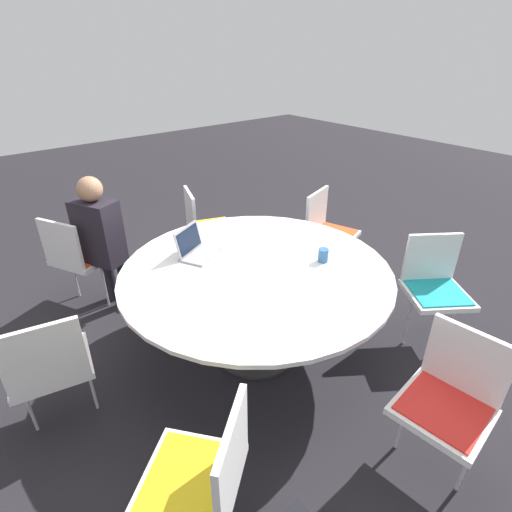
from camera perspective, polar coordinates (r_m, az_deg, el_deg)
The scene contains 12 objects.
ground_plane at distance 3.24m, azimuth 0.00°, elevation -13.36°, with size 16.00×16.00×0.00m, color black.
conference_table at distance 2.84m, azimuth 0.00°, elevation -3.45°, with size 1.89×1.89×0.75m.
chair_0 at distance 3.78m, azimuth -24.26°, elevation 0.31°, with size 0.57×0.58×0.88m.
chair_1 at distance 2.64m, azimuth -27.48°, elevation -13.46°, with size 0.52×0.50×0.88m.
chair_2 at distance 1.95m, azimuth -7.41°, elevation -28.48°, with size 0.61×0.60×0.88m.
chair_3 at distance 2.43m, azimuth 26.06°, elevation -17.39°, with size 0.46×0.48×0.88m.
chair_4 at distance 3.34m, azimuth 24.18°, elevation -3.42°, with size 0.60×0.60×0.88m.
chair_5 at distance 4.01m, azimuth 10.15°, elevation 4.09°, with size 0.54×0.53×0.88m.
chair_6 at distance 4.06m, azimuth -7.42°, elevation 4.65°, with size 0.55×0.56×0.88m.
person_0 at distance 3.59m, azimuth -21.30°, elevation 2.82°, with size 0.36×0.42×1.23m.
laptop at distance 2.98m, azimuth -8.69°, elevation 1.13°, with size 0.36×0.33×0.21m.
coffee_cup at distance 2.90m, azimuth 9.58°, elevation 0.11°, with size 0.07×0.07×0.10m.
Camera 1 is at (1.54, 1.86, 2.16)m, focal length 28.00 mm.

